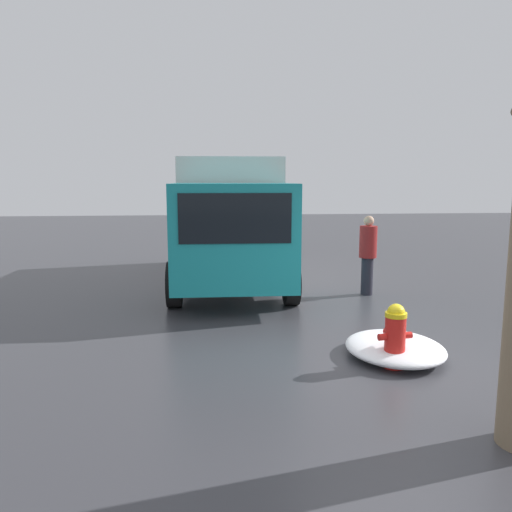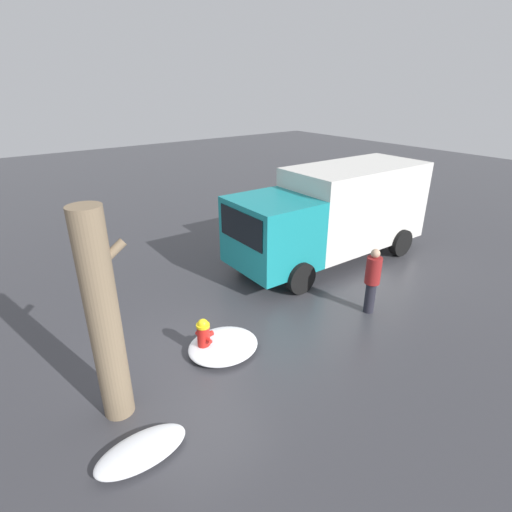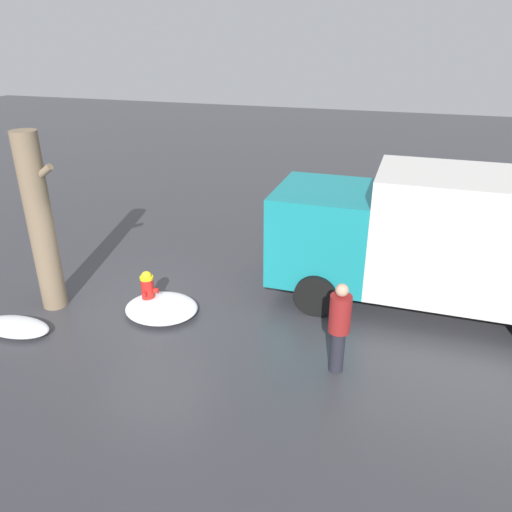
{
  "view_description": "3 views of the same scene",
  "coord_description": "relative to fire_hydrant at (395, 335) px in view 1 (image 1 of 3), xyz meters",
  "views": [
    {
      "loc": [
        -6.14,
        2.48,
        2.47
      ],
      "look_at": [
        3.21,
        1.52,
        1.04
      ],
      "focal_mm": 35.0,
      "sensor_mm": 36.0,
      "label": 1
    },
    {
      "loc": [
        -3.34,
        -6.27,
        5.4
      ],
      "look_at": [
        2.36,
        1.3,
        1.23
      ],
      "focal_mm": 28.0,
      "sensor_mm": 36.0,
      "label": 2
    },
    {
      "loc": [
        4.94,
        -8.34,
        5.56
      ],
      "look_at": [
        2.2,
        0.76,
        1.19
      ],
      "focal_mm": 35.0,
      "sensor_mm": 36.0,
      "label": 3
    }
  ],
  "objects": [
    {
      "name": "ground_plane",
      "position": [
        -0.0,
        -0.0,
        -0.45
      ],
      "size": [
        60.0,
        60.0,
        0.0
      ],
      "primitive_type": "plane",
      "color": "#38383D"
    },
    {
      "name": "pedestrian",
      "position": [
        4.21,
        -1.01,
        0.49
      ],
      "size": [
        0.38,
        0.38,
        1.72
      ],
      "rotation": [
        0.0,
        0.0,
        5.61
      ],
      "color": "#23232D",
      "rests_on": "ground_plane"
    },
    {
      "name": "snow_pile_by_hydrant",
      "position": [
        0.38,
        -0.16,
        -0.31
      ],
      "size": [
        1.55,
        1.36,
        0.27
      ],
      "color": "white",
      "rests_on": "ground_plane"
    },
    {
      "name": "fire_hydrant",
      "position": [
        0.0,
        0.0,
        0.0
      ],
      "size": [
        0.38,
        0.48,
        0.87
      ],
      "rotation": [
        0.0,
        0.0,
        0.13
      ],
      "color": "red",
      "rests_on": "ground_plane"
    },
    {
      "name": "delivery_truck",
      "position": [
        5.92,
        1.89,
        1.16
      ],
      "size": [
        6.85,
        2.7,
        2.97
      ],
      "rotation": [
        0.0,
        0.0,
        1.55
      ],
      "color": "teal",
      "rests_on": "ground_plane"
    }
  ]
}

